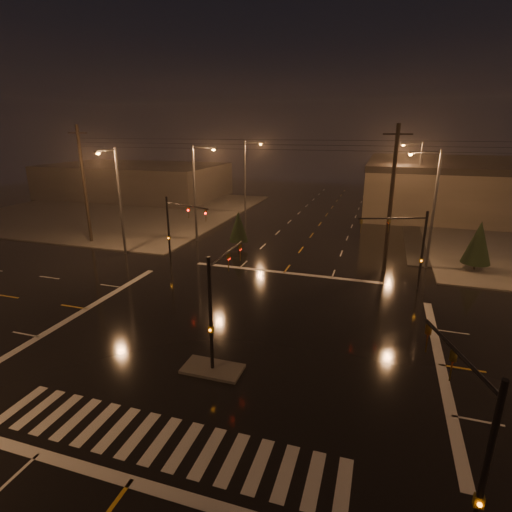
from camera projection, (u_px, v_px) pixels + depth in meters
The scene contains 20 objects.
ground at pixel (240, 333), 23.70m from camera, with size 140.00×140.00×0.00m, color black.
sidewalk_nw at pixel (120, 210), 59.61m from camera, with size 36.00×36.00×0.12m, color #4B4943.
median_island at pixel (213, 369), 20.05m from camera, with size 3.00×1.60×0.15m, color #4B4943.
crosswalk at pixel (161, 440), 15.53m from camera, with size 15.00×2.60×0.01m, color beige.
stop_bar_near at pixel (131, 482), 13.72m from camera, with size 16.00×0.50×0.01m, color beige.
stop_bar_far at pixel (284, 273), 33.68m from camera, with size 16.00×0.50×0.01m, color beige.
commercial_block at pixel (136, 180), 71.12m from camera, with size 30.00×18.00×5.60m, color #3C3735.
signal_mast_median at pixel (218, 294), 19.77m from camera, with size 0.25×4.59×6.00m.
signal_mast_ne at pixel (409, 241), 28.99m from camera, with size 4.84×1.86×6.00m.
signal_mast_nw at pixel (176, 223), 34.50m from camera, with size 4.84×1.86×6.00m.
signal_mast_se at pixel (471, 435), 10.76m from camera, with size 1.55×3.87×6.00m.
streetlight_1 at pixel (197, 187), 41.51m from camera, with size 2.77×0.32×10.00m.
streetlight_2 at pixel (247, 172), 56.03m from camera, with size 2.77×0.32×10.00m.
streetlight_3 at pixel (431, 202), 33.21m from camera, with size 2.77×0.32×10.00m.
streetlight_4 at pixel (416, 176), 51.35m from camera, with size 2.77×0.32×10.00m.
streetlight_5 at pixel (117, 195), 36.73m from camera, with size 0.32×2.77×10.00m.
utility_pole_0 at pixel (84, 185), 40.92m from camera, with size 2.20×0.32×12.00m.
utility_pole_1 at pixel (391, 200), 32.22m from camera, with size 2.20×0.32×12.00m.
conifer_0 at pixel (478, 242), 33.38m from camera, with size 2.34×2.34×4.36m.
conifer_3 at pixel (238, 226), 40.08m from camera, with size 1.97×1.97×3.77m.
Camera 1 is at (7.38, -19.88, 11.58)m, focal length 28.00 mm.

